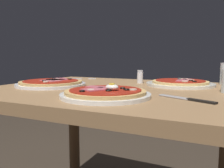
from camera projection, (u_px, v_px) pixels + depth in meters
name	position (u px, v px, depth m)	size (l,w,h in m)	color
dining_table	(114.00, 115.00, 0.99)	(1.05, 0.85, 0.74)	#9E754C
pizza_foreground	(106.00, 93.00, 0.75)	(0.30, 0.30, 0.05)	white
pizza_across_left	(51.00, 83.00, 1.06)	(0.32, 0.32, 0.03)	white
pizza_across_right	(180.00, 83.00, 1.06)	(0.31, 0.31, 0.03)	silver
fork	(81.00, 79.00, 1.40)	(0.15, 0.08, 0.00)	silver
knife	(190.00, 99.00, 0.69)	(0.18, 0.10, 0.01)	silver
salt_shaker	(140.00, 77.00, 1.16)	(0.03, 0.03, 0.07)	white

